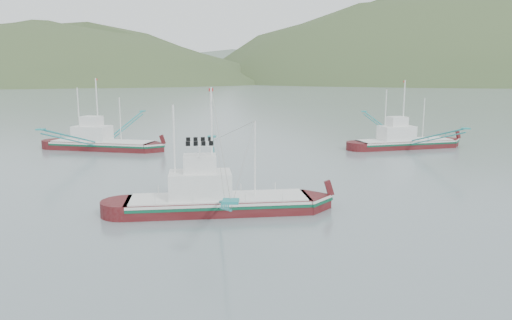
{
  "coord_description": "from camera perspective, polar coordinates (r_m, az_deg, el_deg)",
  "views": [
    {
      "loc": [
        0.99,
        -32.99,
        10.24
      ],
      "look_at": [
        0.0,
        6.0,
        3.2
      ],
      "focal_mm": 35.0,
      "sensor_mm": 36.0,
      "label": 1
    }
  ],
  "objects": [
    {
      "name": "bg_boat_left",
      "position": [
        68.06,
        -17.31,
        2.58
      ],
      "size": [
        14.05,
        24.38,
        9.98
      ],
      "rotation": [
        0.0,
        0.0,
        -0.2
      ],
      "color": "#450B0E",
      "rests_on": "ground"
    },
    {
      "name": "ridge_distant",
      "position": [
        593.79,
        4.31,
        9.21
      ],
      "size": [
        960.0,
        400.0,
        240.0
      ],
      "primitive_type": "ellipsoid",
      "color": "slate",
      "rests_on": "ground"
    },
    {
      "name": "main_boat",
      "position": [
        36.44,
        -4.57,
        -3.5
      ],
      "size": [
        13.7,
        23.98,
        9.77
      ],
      "rotation": [
        0.0,
        0.0,
        0.15
      ],
      "color": "#450B0E",
      "rests_on": "ground"
    },
    {
      "name": "ground",
      "position": [
        34.56,
        -0.25,
        -7.0
      ],
      "size": [
        1200.0,
        1200.0,
        0.0
      ],
      "primitive_type": "plane",
      "color": "slate",
      "rests_on": "ground"
    },
    {
      "name": "bg_boat_right",
      "position": [
        69.19,
        16.61,
        2.82
      ],
      "size": [
        13.63,
        23.31,
        9.66
      ],
      "rotation": [
        0.0,
        0.0,
        0.29
      ],
      "color": "#450B0E",
      "rests_on": "ground"
    },
    {
      "name": "headland_left",
      "position": [
        432.79,
        -23.51,
        8.04
      ],
      "size": [
        448.0,
        308.0,
        210.0
      ],
      "primitive_type": "ellipsoid",
      "color": "#384A26",
      "rests_on": "ground"
    }
  ]
}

